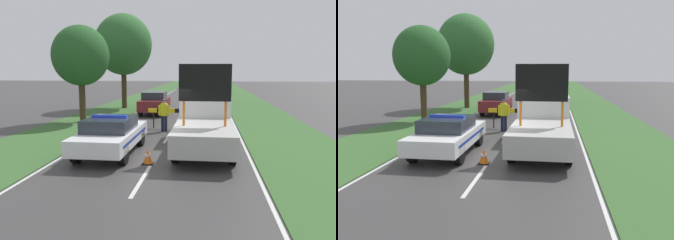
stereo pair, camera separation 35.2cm
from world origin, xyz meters
TOP-DOWN VIEW (x-y plane):
  - ground_plane at (0.00, 0.00)m, footprint 160.00×160.00m
  - lane_markings at (0.00, 12.61)m, footprint 6.95×59.37m
  - grass_verge_left at (-5.57, 20.00)m, footprint 4.10×120.00m
  - grass_verge_right at (5.57, 20.00)m, footprint 4.10×120.00m
  - police_car at (-1.76, 0.17)m, footprint 1.91×4.68m
  - work_truck at (1.76, 1.79)m, footprint 2.19×6.37m
  - road_barrier at (0.09, 5.87)m, footprint 2.93×0.08m
  - police_officer at (-0.37, 4.92)m, footprint 0.60×0.38m
  - pedestrian_civilian at (0.66, 5.50)m, footprint 0.59×0.38m
  - traffic_cone_near_police at (2.55, 6.80)m, footprint 0.48×0.48m
  - traffic_cone_centre_front at (-0.12, -1.05)m, footprint 0.37×0.37m
  - queued_car_wagon_maroon at (-1.98, 11.68)m, footprint 1.80×4.17m
  - queued_car_sedan_black at (1.84, 18.59)m, footprint 1.76×3.92m
  - roadside_tree_near_left at (-5.70, 7.31)m, footprint 3.39×3.39m
  - roadside_tree_near_right at (-5.07, 14.88)m, footprint 4.68×4.68m

SIDE VIEW (x-z plane):
  - ground_plane at x=0.00m, z-range 0.00..0.00m
  - lane_markings at x=0.00m, z-range 0.00..0.01m
  - grass_verge_left at x=-5.57m, z-range 0.00..0.03m
  - grass_verge_right at x=5.57m, z-range 0.00..0.03m
  - traffic_cone_centre_front at x=-0.12m, z-range 0.00..0.52m
  - traffic_cone_near_police at x=2.55m, z-range 0.00..0.66m
  - police_car at x=-1.76m, z-range 0.00..1.51m
  - queued_car_sedan_black at x=1.84m, z-range 0.05..1.56m
  - queued_car_wagon_maroon at x=-1.98m, z-range 0.01..1.62m
  - road_barrier at x=0.09m, z-range 0.36..1.45m
  - pedestrian_civilian at x=0.66m, z-range 0.14..1.79m
  - police_officer at x=-0.37m, z-range 0.16..1.82m
  - work_truck at x=1.76m, z-range -0.66..2.73m
  - roadside_tree_near_left at x=-5.70m, z-range 1.09..6.89m
  - roadside_tree_near_right at x=-5.07m, z-range 1.36..9.02m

